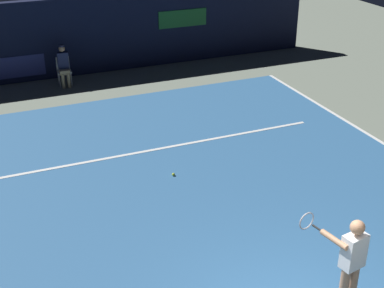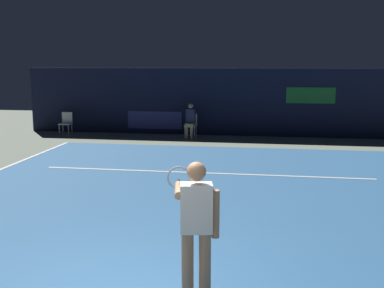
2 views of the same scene
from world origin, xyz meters
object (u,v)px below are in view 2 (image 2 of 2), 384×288
object	(u,v)px
line_judge_on_chair	(190,120)
courtside_chair_near	(66,122)
tennis_player	(196,225)
tennis_ball	(189,186)

from	to	relation	value
line_judge_on_chair	courtside_chair_near	bearing A→B (deg)	179.50
tennis_player	line_judge_on_chair	xyz separation A→B (m)	(-1.98, 12.04, -0.30)
courtside_chair_near	line_judge_on_chair	bearing A→B (deg)	-0.50
tennis_player	line_judge_on_chair	world-z (taller)	tennis_player
tennis_player	tennis_ball	xyz separation A→B (m)	(-0.90, 5.08, -0.94)
line_judge_on_chair	tennis_ball	distance (m)	7.07
tennis_player	courtside_chair_near	bearing A→B (deg)	119.90
line_judge_on_chair	tennis_ball	world-z (taller)	line_judge_on_chair
courtside_chair_near	tennis_ball	size ratio (longest dim) A/B	12.94
tennis_player	courtside_chair_near	xyz separation A→B (m)	(-6.95, 12.08, -0.49)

